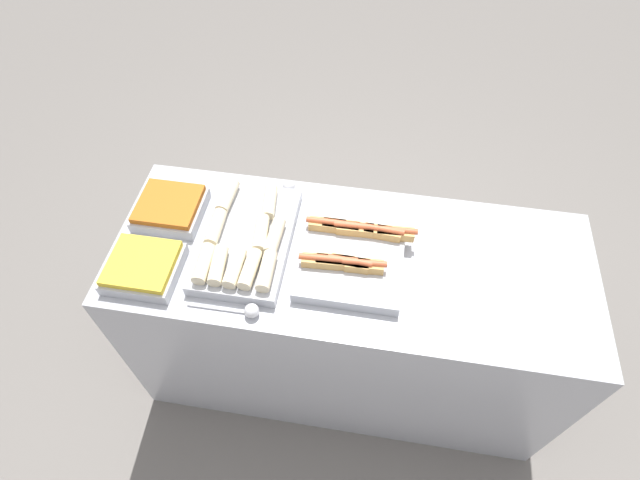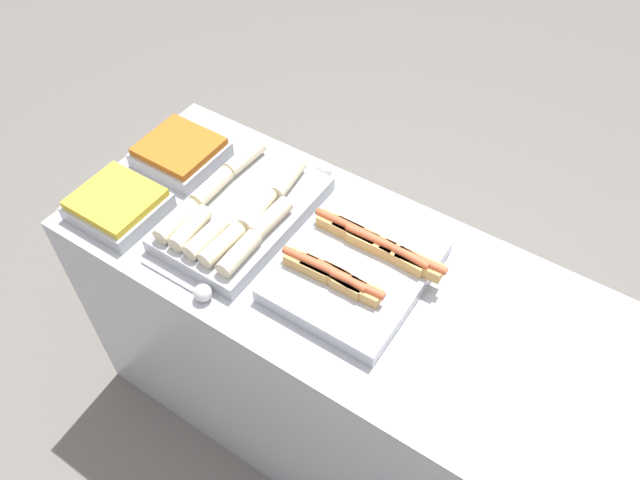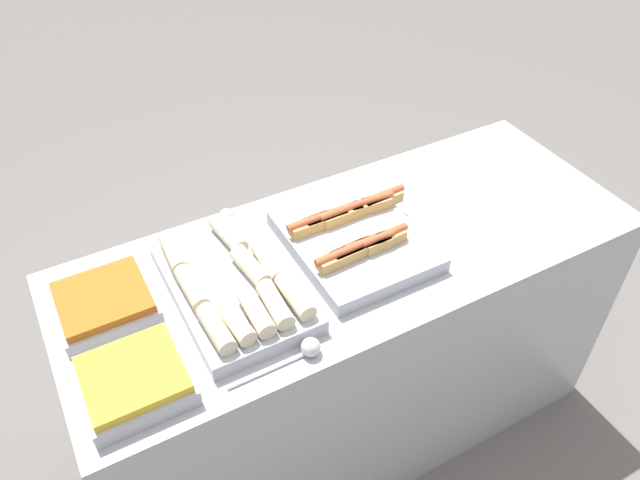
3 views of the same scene
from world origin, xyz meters
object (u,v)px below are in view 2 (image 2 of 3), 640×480
(serving_spoon_near, at_px, (198,291))
(serving_spoon_far, at_px, (319,168))
(tray_hotdogs, at_px, (356,267))
(tray_side_back, at_px, (180,152))
(tray_wraps, at_px, (240,213))
(tray_side_front, at_px, (118,205))

(serving_spoon_near, xyz_separation_m, serving_spoon_far, (0.01, 0.59, -0.00))
(tray_hotdogs, height_order, serving_spoon_far, tray_hotdogs)
(serving_spoon_near, distance_m, serving_spoon_far, 0.59)
(tray_hotdogs, distance_m, serving_spoon_near, 0.44)
(tray_side_back, distance_m, serving_spoon_near, 0.56)
(tray_hotdogs, bearing_deg, tray_wraps, -177.46)
(tray_side_front, xyz_separation_m, serving_spoon_far, (0.41, 0.48, -0.01))
(tray_wraps, bearing_deg, tray_side_front, -152.67)
(serving_spoon_near, height_order, serving_spoon_far, same)
(tray_side_front, bearing_deg, tray_wraps, 27.33)
(tray_hotdogs, distance_m, tray_side_back, 0.73)
(tray_hotdogs, height_order, tray_side_front, tray_hotdogs)
(tray_wraps, relative_size, serving_spoon_far, 1.86)
(tray_hotdogs, relative_size, serving_spoon_near, 1.76)
(serving_spoon_far, bearing_deg, tray_wraps, -104.75)
(tray_hotdogs, relative_size, serving_spoon_far, 1.62)
(tray_side_front, height_order, serving_spoon_near, tray_side_front)
(tray_wraps, xyz_separation_m, tray_side_back, (-0.33, 0.11, -0.00))
(tray_hotdogs, bearing_deg, serving_spoon_near, -137.42)
(serving_spoon_near, bearing_deg, serving_spoon_far, 89.20)
(serving_spoon_far, bearing_deg, tray_side_front, -130.78)
(tray_wraps, bearing_deg, tray_hotdogs, 2.54)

